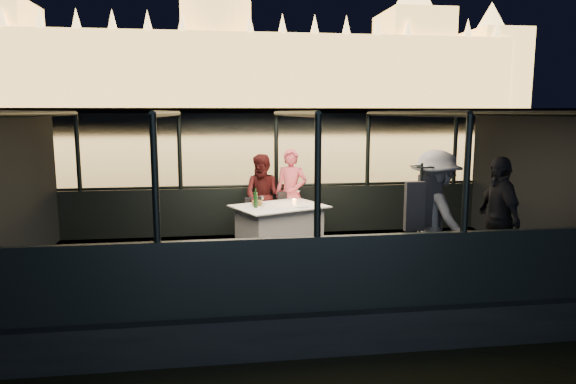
{
  "coord_description": "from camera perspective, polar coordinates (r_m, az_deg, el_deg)",
  "views": [
    {
      "loc": [
        -1.15,
        -7.67,
        2.82
      ],
      "look_at": [
        0.0,
        0.4,
        1.55
      ],
      "focal_mm": 32.0,
      "sensor_mm": 36.0,
      "label": 1
    }
  ],
  "objects": [
    {
      "name": "river_water",
      "position": [
        87.72,
        -7.38,
        6.96
      ],
      "size": [
        500.0,
        500.0,
        0.0
      ],
      "primitive_type": "plane",
      "color": "black",
      "rests_on": "ground"
    },
    {
      "name": "boat_hull",
      "position": [
        8.25,
        0.4,
        -11.13
      ],
      "size": [
        8.6,
        4.4,
        1.0
      ],
      "primitive_type": "cube",
      "color": "black",
      "rests_on": "river_water"
    },
    {
      "name": "boat_deck",
      "position": [
        8.1,
        0.4,
        -7.94
      ],
      "size": [
        8.0,
        4.0,
        0.04
      ],
      "primitive_type": "cube",
      "color": "black",
      "rests_on": "boat_hull"
    },
    {
      "name": "gunwale_port",
      "position": [
        9.91,
        -1.3,
        -2.01
      ],
      "size": [
        8.0,
        0.08,
        0.9
      ],
      "primitive_type": "cube",
      "color": "black",
      "rests_on": "boat_deck"
    },
    {
      "name": "gunwale_starboard",
      "position": [
        6.08,
        3.22,
        -9.08
      ],
      "size": [
        8.0,
        0.08,
        0.9
      ],
      "primitive_type": "cube",
      "color": "black",
      "rests_on": "boat_deck"
    },
    {
      "name": "cabin_glass_port",
      "position": [
        9.76,
        -1.32,
        4.63
      ],
      "size": [
        8.0,
        0.02,
        1.4
      ],
      "primitive_type": null,
      "color": "#99B2B2",
      "rests_on": "gunwale_port"
    },
    {
      "name": "cabin_glass_starboard",
      "position": [
        5.83,
        3.32,
        1.74
      ],
      "size": [
        8.0,
        0.02,
        1.4
      ],
      "primitive_type": null,
      "color": "#99B2B2",
      "rests_on": "gunwale_starboard"
    },
    {
      "name": "cabin_roof_glass",
      "position": [
        7.75,
        0.42,
        8.71
      ],
      "size": [
        8.0,
        4.0,
        0.02
      ],
      "primitive_type": null,
      "color": "#99B2B2",
      "rests_on": "boat_deck"
    },
    {
      "name": "end_wall_fore",
      "position": [
        8.27,
        -28.19,
        -0.34
      ],
      "size": [
        0.02,
        4.0,
        2.3
      ],
      "primitive_type": null,
      "color": "black",
      "rests_on": "boat_deck"
    },
    {
      "name": "end_wall_aft",
      "position": [
        9.31,
        25.57,
        0.77
      ],
      "size": [
        0.02,
        4.0,
        2.3
      ],
      "primitive_type": null,
      "color": "black",
      "rests_on": "boat_deck"
    },
    {
      "name": "canopy_ribs",
      "position": [
        7.84,
        0.41,
        0.28
      ],
      "size": [
        8.0,
        4.0,
        2.3
      ],
      "primitive_type": null,
      "color": "black",
      "rests_on": "boat_deck"
    },
    {
      "name": "embankment",
      "position": [
        217.68,
        -7.86,
        8.31
      ],
      "size": [
        400.0,
        140.0,
        6.0
      ],
      "primitive_type": "cube",
      "color": "#423D33",
      "rests_on": "ground"
    },
    {
      "name": "parliament_building",
      "position": [
        184.54,
        -7.99,
        16.95
      ],
      "size": [
        220.0,
        32.0,
        60.0
      ],
      "primitive_type": null,
      "color": "#F2D18C",
      "rests_on": "embankment"
    },
    {
      "name": "dining_table_central",
      "position": [
        8.7,
        -0.98,
        -4.0
      ],
      "size": [
        1.75,
        1.54,
        0.77
      ],
      "primitive_type": "cube",
      "rotation": [
        0.0,
        0.0,
        0.41
      ],
      "color": "silver",
      "rests_on": "boat_deck"
    },
    {
      "name": "chair_port_left",
      "position": [
        9.18,
        -3.77,
        -2.91
      ],
      "size": [
        0.49,
        0.49,
        0.8
      ],
      "primitive_type": "cube",
      "rotation": [
        0.0,
        0.0,
        0.42
      ],
      "color": "black",
      "rests_on": "boat_deck"
    },
    {
      "name": "chair_port_right",
      "position": [
        9.26,
        0.15,
        -2.79
      ],
      "size": [
        0.52,
        0.52,
        0.88
      ],
      "primitive_type": "cube",
      "rotation": [
        0.0,
        0.0,
        0.34
      ],
      "color": "black",
      "rests_on": "boat_deck"
    },
    {
      "name": "coat_stand",
      "position": [
        7.02,
        14.44,
        -3.11
      ],
      "size": [
        0.49,
        0.41,
        1.67
      ],
      "primitive_type": null,
      "rotation": [
        0.0,
        0.0,
        -0.09
      ],
      "color": "black",
      "rests_on": "boat_deck"
    },
    {
      "name": "person_woman_coral",
      "position": [
        9.43,
        0.33,
        -0.72
      ],
      "size": [
        0.71,
        0.61,
        1.66
      ],
      "primitive_type": "imported",
      "rotation": [
        0.0,
        0.0,
        -0.42
      ],
      "color": "#CC4A58",
      "rests_on": "boat_deck"
    },
    {
      "name": "person_man_maroon",
      "position": [
        9.44,
        -2.72,
        -0.73
      ],
      "size": [
        0.91,
        0.82,
        1.56
      ],
      "primitive_type": "imported",
      "rotation": [
        0.0,
        0.0,
        -0.38
      ],
      "color": "#3E1112",
      "rests_on": "boat_deck"
    },
    {
      "name": "passenger_stripe",
      "position": [
        7.3,
        15.93,
        -3.1
      ],
      "size": [
        0.99,
        1.33,
        1.82
      ],
      "primitive_type": "imported",
      "rotation": [
        0.0,
        0.0,
        1.88
      ],
      "color": "silver",
      "rests_on": "boat_deck"
    },
    {
      "name": "passenger_dark",
      "position": [
        7.75,
        22.29,
        -2.75
      ],
      "size": [
        0.48,
        1.04,
        1.73
      ],
      "primitive_type": "imported",
      "rotation": [
        0.0,
        0.0,
        4.66
      ],
      "color": "black",
      "rests_on": "boat_deck"
    },
    {
      "name": "wine_bottle",
      "position": [
        8.44,
        -3.62,
        -0.74
      ],
      "size": [
        0.08,
        0.08,
        0.32
      ],
      "primitive_type": "cylinder",
      "rotation": [
        0.0,
        0.0,
        -0.27
      ],
      "color": "#123313",
      "rests_on": "dining_table_central"
    },
    {
      "name": "bread_basket",
      "position": [
        8.67,
        -3.42,
        -1.22
      ],
      "size": [
        0.19,
        0.19,
        0.07
      ],
      "primitive_type": "cylinder",
      "rotation": [
        0.0,
        0.0,
        -0.03
      ],
      "color": "olive",
      "rests_on": "dining_table_central"
    },
    {
      "name": "amber_candle",
      "position": [
        8.75,
        0.69,
        -1.11
      ],
      "size": [
        0.08,
        0.08,
        0.09
      ],
      "primitive_type": "cylinder",
      "rotation": [
        0.0,
        0.0,
        0.42
      ],
      "color": "#F3993C",
      "rests_on": "dining_table_central"
    },
    {
      "name": "plate_near",
      "position": [
        8.52,
        1.56,
        -1.61
      ],
      "size": [
        0.3,
        0.3,
        0.02
      ],
      "primitive_type": "cylinder",
      "rotation": [
        0.0,
        0.0,
        0.25
      ],
      "color": "silver",
      "rests_on": "dining_table_central"
    },
    {
      "name": "plate_far",
      "position": [
        8.88,
        -2.26,
        -1.18
      ],
      "size": [
        0.27,
        0.27,
        0.02
      ],
      "primitive_type": "cylinder",
      "rotation": [
        0.0,
        0.0,
        0.11
      ],
      "color": "white",
      "rests_on": "dining_table_central"
    },
    {
      "name": "wine_glass_white",
      "position": [
        8.5,
        -2.85,
        -1.05
      ],
      "size": [
        0.08,
        0.08,
        0.18
      ],
      "primitive_type": null,
      "rotation": [
        0.0,
        0.0,
        -0.33
      ],
      "color": "silver",
      "rests_on": "dining_table_central"
    },
    {
      "name": "wine_glass_red",
      "position": [
        8.93,
        1.13,
        -0.56
      ],
      "size": [
        0.07,
        0.07,
        0.2
      ],
      "primitive_type": null,
      "rotation": [
        0.0,
        0.0,
        -0.03
      ],
      "color": "white",
      "rests_on": "dining_table_central"
    },
    {
      "name": "wine_glass_empty",
      "position": [
        8.48,
        0.28,
        -1.06
      ],
      "size": [
        0.07,
        0.07,
        0.17
      ],
      "primitive_type": null,
      "rotation": [
        0.0,
        0.0,
        -0.2
      ],
      "color": "silver",
      "rests_on": "dining_table_central"
    }
  ]
}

